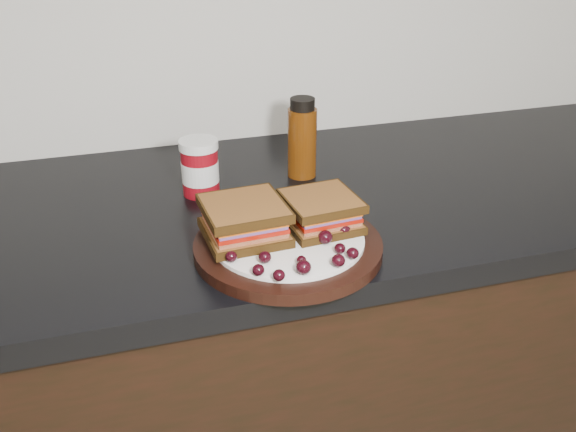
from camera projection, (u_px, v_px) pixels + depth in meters
name	position (u px, v px, depth m)	size (l,w,h in m)	color
base_cabinets	(136.00, 429.00, 1.27)	(3.96, 0.58, 0.86)	black
countertop	(106.00, 229.00, 1.06)	(3.98, 0.60, 0.04)	black
plate	(288.00, 246.00, 0.95)	(0.28, 0.28, 0.02)	black
sandwich_left	(244.00, 220.00, 0.94)	(0.12, 0.12, 0.05)	brown
sandwich_right	(321.00, 212.00, 0.97)	(0.11, 0.11, 0.05)	brown
grape_0	(231.00, 256.00, 0.88)	(0.02, 0.02, 0.02)	black
grape_1	(265.00, 257.00, 0.88)	(0.02, 0.02, 0.02)	black
grape_2	(258.00, 270.00, 0.85)	(0.02, 0.02, 0.02)	black
grape_3	(279.00, 275.00, 0.84)	(0.02, 0.02, 0.02)	black
grape_4	(303.00, 267.00, 0.85)	(0.02, 0.02, 0.02)	black
grape_5	(301.00, 260.00, 0.88)	(0.01, 0.01, 0.01)	black
grape_6	(338.00, 261.00, 0.87)	(0.02, 0.02, 0.02)	black
grape_7	(353.00, 253.00, 0.89)	(0.02, 0.02, 0.02)	black
grape_8	(340.00, 248.00, 0.90)	(0.02, 0.02, 0.02)	black
grape_9	(325.00, 237.00, 0.93)	(0.02, 0.02, 0.02)	black
grape_10	(344.00, 230.00, 0.95)	(0.02, 0.02, 0.02)	black
grape_11	(333.00, 223.00, 0.96)	(0.02, 0.02, 0.02)	black
grape_12	(334.00, 219.00, 0.98)	(0.02, 0.02, 0.02)	black
grape_13	(317.00, 213.00, 1.00)	(0.02, 0.02, 0.01)	black
grape_14	(241.00, 225.00, 0.96)	(0.02, 0.02, 0.02)	black
grape_15	(252.00, 232.00, 0.94)	(0.02, 0.02, 0.02)	black
grape_16	(231.00, 239.00, 0.93)	(0.02, 0.02, 0.02)	black
grape_17	(242.00, 242.00, 0.91)	(0.02, 0.02, 0.02)	black
grape_18	(232.00, 225.00, 0.96)	(0.02, 0.02, 0.02)	black
grape_19	(232.00, 228.00, 0.95)	(0.02, 0.02, 0.02)	black
grape_20	(245.00, 240.00, 0.92)	(0.02, 0.02, 0.02)	black
condiment_jar	(200.00, 167.00, 1.11)	(0.07, 0.07, 0.10)	maroon
oil_bottle	(302.00, 138.00, 1.17)	(0.05, 0.05, 0.15)	#4E2407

